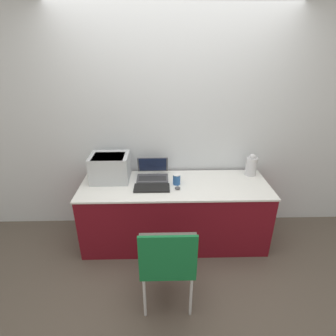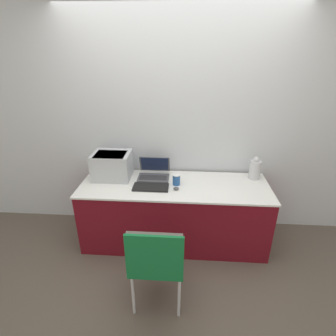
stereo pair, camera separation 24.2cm
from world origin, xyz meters
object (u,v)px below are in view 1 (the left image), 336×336
chair (168,258)px  printer (110,167)px  external_keyboard (152,188)px  mouse (178,188)px  metal_pitcher (251,166)px  laptop_left (153,173)px  coffee_cup (177,179)px

chair → printer: bearing=120.4°
printer → external_keyboard: bearing=-26.1°
external_keyboard → mouse: (0.27, -0.02, 0.01)m
mouse → metal_pitcher: bearing=21.0°
laptop_left → coffee_cup: 0.32m
external_keyboard → mouse: size_ratio=6.42×
external_keyboard → mouse: 0.27m
coffee_cup → external_keyboard: bearing=-159.5°
external_keyboard → metal_pitcher: 1.19m
printer → coffee_cup: 0.75m
external_keyboard → printer: bearing=153.9°
external_keyboard → mouse: bearing=-4.9°
coffee_cup → mouse: 0.13m
printer → mouse: size_ratio=7.11×
laptop_left → coffee_cup: (0.27, -0.17, 0.01)m
coffee_cup → mouse: coffee_cup is taller
external_keyboard → chair: (0.15, -0.82, -0.19)m
laptop_left → external_keyboard: laptop_left is taller
laptop_left → coffee_cup: bearing=-33.3°
coffee_cup → laptop_left: bearing=146.7°
laptop_left → coffee_cup: size_ratio=2.90×
mouse → external_keyboard: bearing=175.1°
laptop_left → chair: 1.12m
mouse → metal_pitcher: size_ratio=0.22×
laptop_left → external_keyboard: 0.28m
laptop_left → external_keyboard: size_ratio=0.93×
printer → chair: 1.26m
printer → chair: size_ratio=0.48×
mouse → laptop_left: bearing=132.1°
metal_pitcher → external_keyboard: bearing=-164.8°
printer → chair: bearing=-59.6°
printer → metal_pitcher: printer is taller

